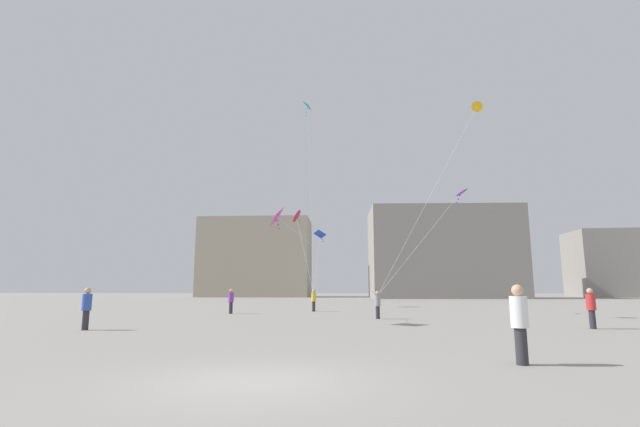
% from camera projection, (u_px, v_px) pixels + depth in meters
% --- Properties ---
extents(ground_plane, '(300.00, 300.00, 0.00)m').
position_uv_depth(ground_plane, '(252.00, 382.00, 8.56)').
color(ground_plane, gray).
extents(person_in_red, '(0.38, 0.38, 1.77)m').
position_uv_depth(person_in_red, '(591.00, 306.00, 19.83)').
color(person_in_red, '#2D2D33').
rests_on(person_in_red, ground_plane).
extents(person_in_white, '(0.40, 0.40, 1.85)m').
position_uv_depth(person_in_white, '(520.00, 320.00, 10.60)').
color(person_in_white, '#2D2D33').
rests_on(person_in_white, ground_plane).
extents(person_in_blue, '(0.39, 0.39, 1.79)m').
position_uv_depth(person_in_blue, '(87.00, 307.00, 19.24)').
color(person_in_blue, '#2D2D33').
rests_on(person_in_blue, ground_plane).
extents(person_in_yellow, '(0.36, 0.36, 1.66)m').
position_uv_depth(person_in_yellow, '(314.00, 299.00, 34.42)').
color(person_in_yellow, '#2D2D33').
rests_on(person_in_yellow, ground_plane).
extents(person_in_purple, '(0.37, 0.37, 1.72)m').
position_uv_depth(person_in_purple, '(231.00, 300.00, 31.47)').
color(person_in_purple, '#2D2D33').
rests_on(person_in_purple, ground_plane).
extents(person_in_grey, '(0.35, 0.35, 1.59)m').
position_uv_depth(person_in_grey, '(378.00, 304.00, 26.15)').
color(person_in_grey, '#2D2D33').
rests_on(person_in_grey, ground_plane).
extents(kite_crimson_diamond, '(3.07, 8.88, 8.10)m').
position_uv_depth(kite_crimson_diamond, '(296.00, 216.00, 43.90)').
color(kite_crimson_diamond, red).
extents(kite_violet_diamond, '(5.92, 2.01, 6.71)m').
position_uv_depth(kite_violet_diamond, '(460.00, 193.00, 28.26)').
color(kite_violet_diamond, purple).
extents(kite_cyan_diamond, '(0.96, 3.63, 14.47)m').
position_uv_depth(kite_cyan_diamond, '(308.00, 108.00, 33.82)').
color(kite_cyan_diamond, '#1EB2C6').
extents(kite_amber_diamond, '(8.59, 6.92, 14.47)m').
position_uv_depth(kite_amber_diamond, '(475.00, 111.00, 33.94)').
color(kite_amber_diamond, yellow).
extents(kite_cobalt_delta, '(0.92, 1.69, 5.08)m').
position_uv_depth(kite_cobalt_delta, '(320.00, 235.00, 36.42)').
color(kite_cobalt_delta, blue).
extents(kite_magenta_delta, '(5.63, 5.35, 4.44)m').
position_uv_depth(kite_magenta_delta, '(277.00, 218.00, 22.85)').
color(kite_magenta_delta, '#D12899').
extents(building_left_hall, '(22.14, 12.39, 15.70)m').
position_uv_depth(building_left_hall, '(256.00, 258.00, 92.21)').
color(building_left_hall, '#A39984').
rests_on(building_left_hall, ground_plane).
extents(building_centre_hall, '(26.48, 14.89, 15.90)m').
position_uv_depth(building_centre_hall, '(442.00, 253.00, 81.06)').
color(building_centre_hall, gray).
rests_on(building_centre_hall, ground_plane).
extents(building_right_hall, '(16.86, 11.93, 13.06)m').
position_uv_depth(building_right_hall, '(616.00, 264.00, 89.49)').
color(building_right_hall, gray).
rests_on(building_right_hall, ground_plane).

